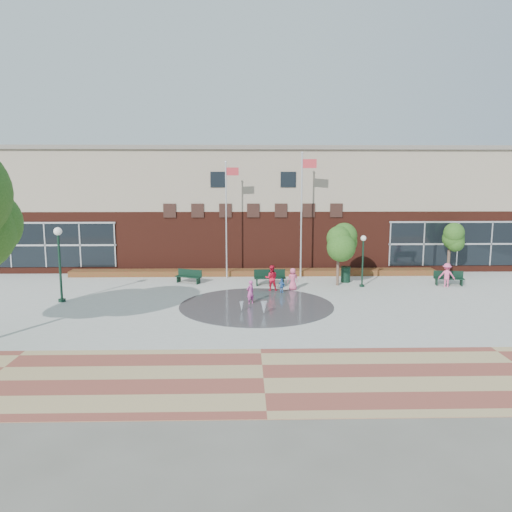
{
  "coord_description": "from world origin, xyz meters",
  "views": [
    {
      "loc": [
        -0.65,
        -23.47,
        6.91
      ],
      "look_at": [
        0.0,
        4.0,
        2.6
      ],
      "focal_mm": 35.0,
      "sensor_mm": 36.0,
      "label": 1
    }
  ],
  "objects_px": {
    "flagpole_right": "(302,208)",
    "trash_can": "(346,274)",
    "flagpole_left": "(227,214)",
    "bench_left": "(189,279)",
    "child_splash": "(250,292)"
  },
  "relations": [
    {
      "from": "flagpole_left",
      "to": "trash_can",
      "type": "xyz_separation_m",
      "value": [
        7.94,
        -1.56,
        -3.93
      ]
    },
    {
      "from": "flagpole_right",
      "to": "bench_left",
      "type": "height_order",
      "value": "flagpole_right"
    },
    {
      "from": "flagpole_left",
      "to": "flagpole_right",
      "type": "distance_m",
      "value": 5.17
    },
    {
      "from": "bench_left",
      "to": "child_splash",
      "type": "relative_size",
      "value": 1.37
    },
    {
      "from": "trash_can",
      "to": "child_splash",
      "type": "distance_m",
      "value": 8.59
    },
    {
      "from": "flagpole_right",
      "to": "trash_can",
      "type": "xyz_separation_m",
      "value": [
        2.79,
        -1.6,
        -4.29
      ]
    },
    {
      "from": "flagpole_left",
      "to": "flagpole_right",
      "type": "bearing_deg",
      "value": -2.08
    },
    {
      "from": "flagpole_right",
      "to": "trash_can",
      "type": "distance_m",
      "value": 5.36
    },
    {
      "from": "flagpole_left",
      "to": "bench_left",
      "type": "xyz_separation_m",
      "value": [
        -2.52,
        -1.62,
        -4.19
      ]
    },
    {
      "from": "flagpole_left",
      "to": "bench_left",
      "type": "bearing_deg",
      "value": -149.71
    },
    {
      "from": "bench_left",
      "to": "trash_can",
      "type": "height_order",
      "value": "trash_can"
    },
    {
      "from": "bench_left",
      "to": "child_splash",
      "type": "bearing_deg",
      "value": -29.82
    },
    {
      "from": "flagpole_right",
      "to": "flagpole_left",
      "type": "bearing_deg",
      "value": -172.25
    },
    {
      "from": "flagpole_left",
      "to": "trash_can",
      "type": "height_order",
      "value": "flagpole_left"
    },
    {
      "from": "flagpole_left",
      "to": "trash_can",
      "type": "relative_size",
      "value": 7.44
    }
  ]
}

